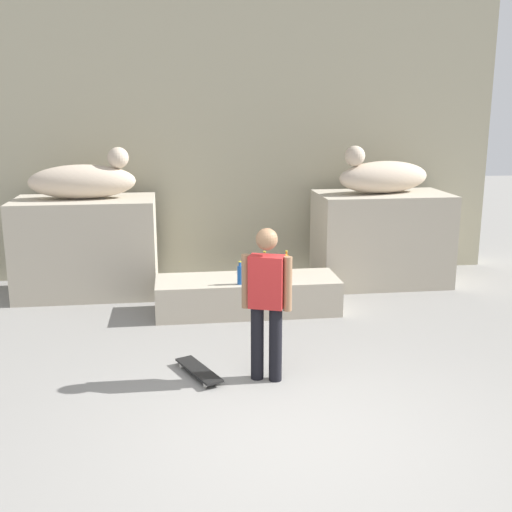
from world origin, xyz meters
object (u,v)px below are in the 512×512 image
(bottle_brown, at_px, (264,263))
(skateboard, at_px, (199,370))
(bottle_orange, at_px, (286,262))
(statue_reclining_left, at_px, (85,180))
(skater, at_px, (267,298))
(bottle_red, at_px, (285,267))
(statue_reclining_right, at_px, (382,176))
(bottle_blue, at_px, (240,275))

(bottle_brown, bearing_deg, skateboard, -113.86)
(skateboard, distance_m, bottle_orange, 2.92)
(statue_reclining_left, bearing_deg, bottle_brown, -20.60)
(skater, bearing_deg, bottle_red, -84.33)
(skateboard, bearing_deg, bottle_brown, -47.77)
(statue_reclining_left, relative_size, bottle_red, 5.19)
(statue_reclining_right, height_order, bottle_brown, statue_reclining_right)
(statue_reclining_left, bearing_deg, bottle_orange, -18.04)
(statue_reclining_right, xyz_separation_m, bottle_brown, (-2.05, -0.90, -1.16))
(statue_reclining_right, xyz_separation_m, bottle_red, (-1.78, -1.14, -1.16))
(bottle_brown, relative_size, bottle_blue, 0.96)
(bottle_red, bearing_deg, skateboard, -121.52)
(bottle_orange, bearing_deg, skateboard, -119.73)
(bottle_blue, height_order, bottle_red, bottle_blue)
(statue_reclining_left, xyz_separation_m, bottle_orange, (2.97, -0.88, -1.17))
(bottle_brown, height_order, bottle_orange, bottle_brown)
(statue_reclining_right, height_order, bottle_orange, statue_reclining_right)
(skater, relative_size, skateboard, 2.06)
(bottle_orange, bearing_deg, bottle_brown, -174.72)
(skater, relative_size, bottle_brown, 5.33)
(bottle_blue, bearing_deg, statue_reclining_left, 145.38)
(statue_reclining_left, bearing_deg, statue_reclining_right, -1.71)
(statue_reclining_left, relative_size, skater, 0.97)
(statue_reclining_left, height_order, skateboard, statue_reclining_left)
(statue_reclining_right, bearing_deg, skater, 42.18)
(statue_reclining_left, bearing_deg, skater, -58.92)
(bottle_blue, relative_size, bottle_red, 1.05)
(statue_reclining_left, distance_m, bottle_orange, 3.31)
(statue_reclining_right, relative_size, bottle_brown, 5.38)
(bottle_brown, xyz_separation_m, bottle_blue, (-0.43, -0.61, 0.01))
(skater, relative_size, bottle_red, 5.37)
(statue_reclining_left, height_order, bottle_blue, statue_reclining_left)
(statue_reclining_right, height_order, skater, statue_reclining_right)
(skateboard, xyz_separation_m, bottle_red, (1.35, 2.21, 0.56))
(statue_reclining_left, bearing_deg, bottle_red, -23.24)
(bottle_brown, bearing_deg, bottle_red, -42.30)
(bottle_blue, bearing_deg, statue_reclining_right, 31.41)
(statue_reclining_right, xyz_separation_m, bottle_blue, (-2.48, -1.51, -1.16))
(bottle_orange, bearing_deg, bottle_red, -103.11)
(bottle_red, bearing_deg, skater, -104.83)
(skateboard, distance_m, bottle_brown, 2.74)
(statue_reclining_right, bearing_deg, statue_reclining_left, -13.64)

